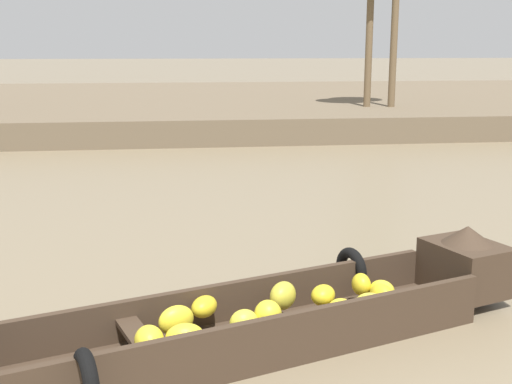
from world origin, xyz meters
TOP-DOWN VIEW (x-y plane):
  - ground_plane at (0.00, 10.00)m, footprint 300.00×300.00m
  - riverbank_strip at (0.00, 28.06)m, footprint 160.00×20.00m
  - banana_boat at (-0.67, 5.42)m, footprint 6.10×2.85m

SIDE VIEW (x-z plane):
  - ground_plane at x=0.00m, z-range 0.00..0.00m
  - banana_boat at x=-0.67m, z-range -0.13..0.74m
  - riverbank_strip at x=0.00m, z-range 0.00..0.78m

